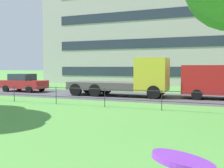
{
  "coord_description": "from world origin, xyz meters",
  "views": [
    {
      "loc": [
        5.49,
        2.12,
        2.1
      ],
      "look_at": [
        2.51,
        9.6,
        1.59
      ],
      "focal_mm": 42.39,
      "sensor_mm": 36.0,
      "label": 1
    }
  ],
  "objects_px": {
    "frisbee": "(183,161)",
    "panel_van_right": "(222,80)",
    "flatbed_truck_left": "(132,80)",
    "apartment_building_background": "(192,21)",
    "car_red_center": "(23,83)"
  },
  "relations": [
    {
      "from": "frisbee",
      "to": "panel_van_right",
      "type": "distance_m",
      "value": 17.54
    },
    {
      "from": "frisbee",
      "to": "flatbed_truck_left",
      "type": "bearing_deg",
      "value": 108.07
    },
    {
      "from": "frisbee",
      "to": "apartment_building_background",
      "type": "relative_size",
      "value": 0.01
    },
    {
      "from": "car_red_center",
      "to": "apartment_building_background",
      "type": "relative_size",
      "value": 0.11
    },
    {
      "from": "frisbee",
      "to": "flatbed_truck_left",
      "type": "height_order",
      "value": "flatbed_truck_left"
    },
    {
      "from": "car_red_center",
      "to": "flatbed_truck_left",
      "type": "relative_size",
      "value": 0.55
    },
    {
      "from": "frisbee",
      "to": "apartment_building_background",
      "type": "xyz_separation_m",
      "value": [
        -3.16,
        35.47,
        6.53
      ]
    },
    {
      "from": "frisbee",
      "to": "flatbed_truck_left",
      "type": "distance_m",
      "value": 17.92
    },
    {
      "from": "flatbed_truck_left",
      "to": "apartment_building_background",
      "type": "relative_size",
      "value": 0.2
    },
    {
      "from": "car_red_center",
      "to": "panel_van_right",
      "type": "relative_size",
      "value": 0.79
    },
    {
      "from": "frisbee",
      "to": "car_red_center",
      "type": "distance_m",
      "value": 23.12
    },
    {
      "from": "car_red_center",
      "to": "flatbed_truck_left",
      "type": "bearing_deg",
      "value": -0.91
    },
    {
      "from": "flatbed_truck_left",
      "to": "panel_van_right",
      "type": "bearing_deg",
      "value": 4.74
    },
    {
      "from": "panel_van_right",
      "to": "apartment_building_background",
      "type": "xyz_separation_m",
      "value": [
        -3.59,
        17.94,
        6.96
      ]
    },
    {
      "from": "apartment_building_background",
      "to": "flatbed_truck_left",
      "type": "bearing_deg",
      "value": -97.4
    }
  ]
}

